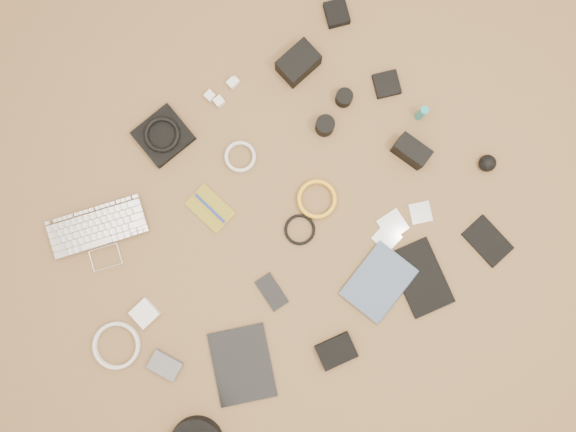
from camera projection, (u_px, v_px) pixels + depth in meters
room_shell at (273, 201)px, 0.61m from camera, size 4.04×4.04×2.58m
laptop at (102, 240)px, 1.85m from camera, size 0.38×0.32×0.03m
headphone_pouch at (163, 136)px, 1.87m from camera, size 0.17×0.16×0.03m
headphones at (162, 135)px, 1.85m from camera, size 0.12×0.12×0.02m
charger_a at (210, 96)px, 1.88m from camera, size 0.03×0.03×0.03m
charger_b at (232, 83)px, 1.88m from camera, size 0.03×0.03×0.03m
charger_c at (235, 82)px, 1.88m from camera, size 0.03×0.03×0.02m
charger_d at (219, 102)px, 1.88m from camera, size 0.03×0.03×0.03m
dslr_camera at (298, 63)px, 1.86m from camera, size 0.14×0.10×0.07m
lens_pouch at (337, 13)px, 1.89m from camera, size 0.10×0.11×0.03m
notebook_olive at (210, 208)px, 1.86m from camera, size 0.12×0.16×0.01m
pen_blue at (210, 208)px, 1.86m from camera, size 0.03×0.13×0.01m
cable_white_a at (240, 157)px, 1.87m from camera, size 0.13×0.13×0.01m
lens_a at (325, 126)px, 1.85m from camera, size 0.08×0.08×0.07m
lens_b at (344, 98)px, 1.86m from camera, size 0.07×0.07×0.05m
card_reader at (387, 84)px, 1.88m from camera, size 0.11×0.11×0.02m
power_brick at (145, 313)px, 1.83m from camera, size 0.08×0.08×0.03m
cable_white_b at (117, 345)px, 1.83m from camera, size 0.21×0.21×0.01m
cable_black at (300, 230)px, 1.86m from camera, size 0.11×0.11×0.01m
cable_yellow at (317, 199)px, 1.86m from camera, size 0.14×0.14×0.02m
flash at (411, 151)px, 1.84m from camera, size 0.09×0.13×0.09m
lens_cleaner at (421, 113)px, 1.84m from camera, size 0.03×0.03×0.09m
battery_charger at (165, 365)px, 1.82m from camera, size 0.10×0.12×0.03m
tablet at (242, 365)px, 1.83m from camera, size 0.27×0.30×0.01m
phone at (272, 292)px, 1.85m from camera, size 0.07×0.12×0.01m
filter_case_left at (387, 238)px, 1.86m from camera, size 0.09×0.09×0.01m
filter_case_mid at (393, 225)px, 1.86m from camera, size 0.08×0.08×0.01m
filter_case_right at (420, 213)px, 1.86m from camera, size 0.09×0.09×0.01m
air_blower at (487, 163)px, 1.85m from camera, size 0.07×0.07×0.06m
drive_case at (336, 351)px, 1.82m from camera, size 0.14×0.11×0.03m
paperback at (399, 298)px, 1.84m from camera, size 0.26×0.22×0.02m
notebook_black_a at (421, 278)px, 1.84m from camera, size 0.19×0.26×0.02m
notebook_black_b at (488, 241)px, 1.85m from camera, size 0.11×0.16×0.01m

